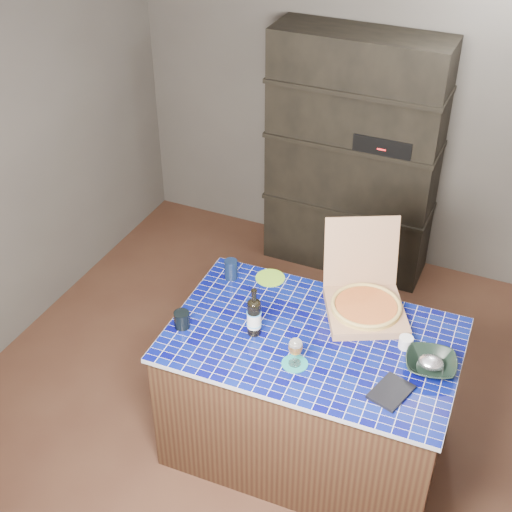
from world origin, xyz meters
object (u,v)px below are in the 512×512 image
at_px(kitchen_island, 310,394).
at_px(dvd_case, 391,392).
at_px(mead_bottle, 254,316).
at_px(pizza_box, 365,303).
at_px(bowl, 431,364).
at_px(wine_glass, 295,347).

bearing_deg(kitchen_island, dvd_case, -26.30).
height_order(kitchen_island, mead_bottle, mead_bottle).
distance_m(pizza_box, bowl, 0.51).
relative_size(pizza_box, mead_bottle, 2.20).
height_order(wine_glass, dvd_case, wine_glass).
xyz_separation_m(mead_bottle, bowl, (0.89, 0.11, -0.08)).
bearing_deg(dvd_case, kitchen_island, 172.52).
bearing_deg(mead_bottle, pizza_box, 40.20).
bearing_deg(dvd_case, pizza_box, 135.96).
xyz_separation_m(pizza_box, dvd_case, (0.29, -0.52, -0.05)).
xyz_separation_m(pizza_box, mead_bottle, (-0.47, -0.40, 0.05)).
relative_size(kitchen_island, pizza_box, 2.43).
bearing_deg(bowl, dvd_case, -118.74).
xyz_separation_m(kitchen_island, pizza_box, (0.18, 0.31, 0.47)).
relative_size(pizza_box, dvd_case, 2.97).
relative_size(dvd_case, bowl, 0.84).
height_order(mead_bottle, bowl, mead_bottle).
distance_m(pizza_box, wine_glass, 0.56).
distance_m(pizza_box, mead_bottle, 0.62).
height_order(pizza_box, dvd_case, pizza_box).
xyz_separation_m(wine_glass, bowl, (0.61, 0.24, -0.08)).
bearing_deg(dvd_case, bowl, 78.19).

